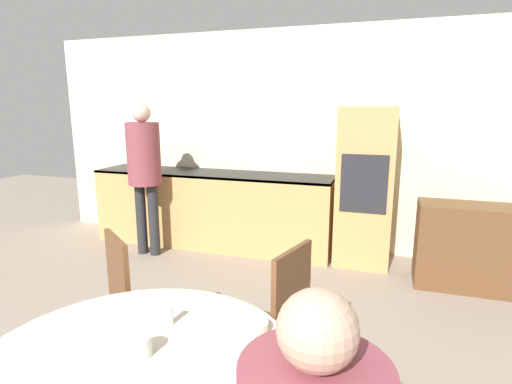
{
  "coord_description": "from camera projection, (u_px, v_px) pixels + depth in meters",
  "views": [
    {
      "loc": [
        0.85,
        0.23,
        1.7
      ],
      "look_at": [
        0.0,
        2.83,
        1.12
      ],
      "focal_mm": 28.0,
      "sensor_mm": 36.0,
      "label": 1
    }
  ],
  "objects": [
    {
      "name": "bowl_centre",
      "position": [
        252.0,
        327.0,
        1.69
      ],
      "size": [
        0.14,
        0.14,
        0.04
      ],
      "color": "beige",
      "rests_on": "dining_table"
    },
    {
      "name": "salt_shaker",
      "position": [
        169.0,
        315.0,
        1.74
      ],
      "size": [
        0.03,
        0.03,
        0.09
      ],
      "color": "white",
      "rests_on": "dining_table"
    },
    {
      "name": "oven_unit",
      "position": [
        365.0,
        187.0,
        4.32
      ],
      "size": [
        0.58,
        0.59,
        1.71
      ],
      "color": "tan",
      "rests_on": "ground_plane"
    },
    {
      "name": "chair_far_right",
      "position": [
        277.0,
        321.0,
        2.2
      ],
      "size": [
        0.49,
        0.49,
        0.98
      ],
      "rotation": [
        0.0,
        0.0,
        4.44
      ],
      "color": "brown",
      "rests_on": "ground_plane"
    },
    {
      "name": "person_standing",
      "position": [
        144.0,
        164.0,
        4.51
      ],
      "size": [
        0.37,
        0.37,
        1.74
      ],
      "color": "#262628",
      "rests_on": "ground_plane"
    },
    {
      "name": "wall_back",
      "position": [
        312.0,
        142.0,
        4.74
      ],
      "size": [
        6.99,
        0.05,
        2.6
      ],
      "color": "beige",
      "rests_on": "ground_plane"
    },
    {
      "name": "cup",
      "position": [
        141.0,
        346.0,
        1.52
      ],
      "size": [
        0.08,
        0.08,
        0.08
      ],
      "color": "silver",
      "rests_on": "dining_table"
    },
    {
      "name": "sideboard",
      "position": [
        481.0,
        248.0,
        3.75
      ],
      "size": [
        1.14,
        0.45,
        0.81
      ],
      "color": "brown",
      "rests_on": "ground_plane"
    },
    {
      "name": "kitchen_counter",
      "position": [
        212.0,
        208.0,
        4.95
      ],
      "size": [
        2.97,
        0.6,
        0.92
      ],
      "color": "tan",
      "rests_on": "ground_plane"
    },
    {
      "name": "chair_far_left",
      "position": [
        105.0,
        312.0,
        2.3
      ],
      "size": [
        0.56,
        0.56,
        0.98
      ],
      "rotation": [
        0.0,
        0.0,
        5.62
      ],
      "color": "brown",
      "rests_on": "ground_plane"
    }
  ]
}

